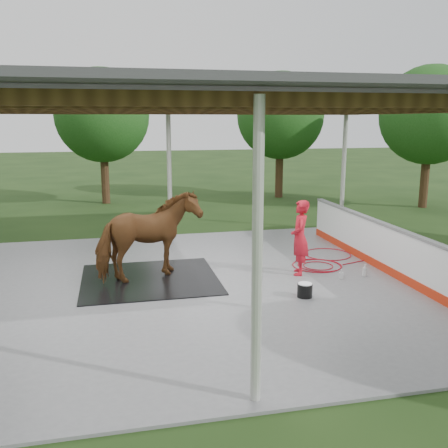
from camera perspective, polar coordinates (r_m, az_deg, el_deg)
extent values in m
plane|color=#1E3814|center=(11.10, -3.24, -7.18)|extent=(100.00, 100.00, 0.00)
cube|color=slate|center=(11.09, -3.25, -7.06)|extent=(12.00, 10.00, 0.05)
cylinder|color=beige|center=(6.12, 3.81, -3.70)|extent=(0.14, 0.14, 3.85)
cylinder|color=beige|center=(15.24, -6.25, 5.60)|extent=(0.14, 0.14, 3.85)
cylinder|color=beige|center=(16.85, 13.49, 5.93)|extent=(0.14, 0.14, 3.85)
cube|color=brown|center=(6.10, 3.51, 14.05)|extent=(12.00, 0.10, 0.18)
cube|color=brown|center=(7.55, 0.27, 13.64)|extent=(12.00, 0.10, 0.18)
cube|color=brown|center=(9.02, -1.92, 13.34)|extent=(12.00, 0.10, 0.18)
cube|color=brown|center=(10.49, -3.49, 13.11)|extent=(12.00, 0.10, 0.18)
cube|color=brown|center=(11.98, -4.68, 12.93)|extent=(12.00, 0.10, 0.18)
cube|color=brown|center=(13.46, -5.59, 12.79)|extent=(12.00, 0.10, 0.18)
cube|color=brown|center=(14.95, -6.33, 12.68)|extent=(12.00, 0.10, 0.18)
cube|color=brown|center=(12.72, 23.38, 11.96)|extent=(0.12, 10.00, 0.18)
cube|color=#38383A|center=(10.50, -3.51, 14.20)|extent=(12.60, 10.60, 0.10)
cube|color=red|center=(12.60, 17.91, -4.71)|extent=(0.14, 8.00, 0.20)
cube|color=white|center=(12.47, 18.08, -2.50)|extent=(0.12, 8.00, 1.00)
cube|color=slate|center=(12.36, 18.23, -0.17)|extent=(0.16, 8.00, 0.06)
cylinder|color=#382314|center=(22.50, -13.42, 5.10)|extent=(0.36, 0.36, 2.20)
sphere|color=#194714|center=(22.36, -13.76, 11.99)|extent=(4.00, 4.00, 4.00)
cylinder|color=#382314|center=(23.77, 6.32, 5.70)|extent=(0.36, 0.36, 2.20)
sphere|color=#194714|center=(23.64, 6.47, 12.22)|extent=(4.00, 4.00, 4.00)
cylinder|color=#382314|center=(22.45, 21.93, 4.56)|extent=(0.36, 0.36, 2.20)
sphere|color=#194714|center=(22.31, 22.47, 11.44)|extent=(4.00, 4.00, 4.00)
cube|color=black|center=(11.54, -8.47, -6.22)|extent=(3.04, 2.85, 0.02)
imported|color=brown|center=(11.27, -8.62, -1.42)|extent=(2.55, 1.90, 1.96)
imported|color=red|center=(11.72, 8.66, -1.55)|extent=(0.60, 0.74, 1.75)
cylinder|color=black|center=(10.42, 9.22, -7.50)|extent=(0.31, 0.31, 0.28)
cylinder|color=white|center=(10.38, 9.25, -6.79)|extent=(0.29, 0.29, 0.03)
imported|color=silver|center=(12.03, 15.78, -5.12)|extent=(0.16, 0.16, 0.29)
imported|color=#338CD8|center=(11.75, 13.24, -5.59)|extent=(0.13, 0.13, 0.22)
torus|color=#A40B1A|center=(12.64, 10.54, -4.68)|extent=(1.20, 1.20, 0.02)
torus|color=#A40B1A|center=(12.68, 10.88, -4.65)|extent=(1.10, 1.10, 0.02)
torus|color=#A40B1A|center=(12.62, 10.70, -4.71)|extent=(0.74, 0.74, 0.02)
torus|color=#A40B1A|center=(13.74, 11.75, -3.39)|extent=(1.24, 1.24, 0.02)
cylinder|color=#A40B1A|center=(13.39, 15.85, -4.00)|extent=(1.51, 0.51, 0.02)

